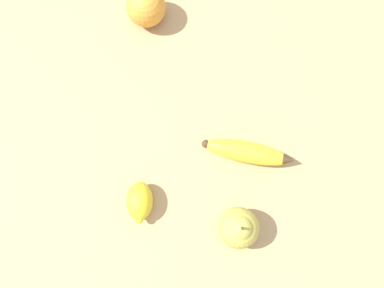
# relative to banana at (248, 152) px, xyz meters

# --- Properties ---
(ground_plane) EXTENTS (3.00, 3.00, 0.00)m
(ground_plane) POSITION_rel_banana_xyz_m (-0.14, -0.11, -0.02)
(ground_plane) COLOR tan
(banana) EXTENTS (0.17, 0.14, 0.04)m
(banana) POSITION_rel_banana_xyz_m (0.00, 0.00, 0.00)
(banana) COLOR yellow
(banana) RESTS_ON ground_plane
(orange) EXTENTS (0.09, 0.09, 0.09)m
(orange) POSITION_rel_banana_xyz_m (-0.38, 0.04, 0.02)
(orange) COLOR orange
(orange) RESTS_ON ground_plane
(pear) EXTENTS (0.08, 0.08, 0.10)m
(pear) POSITION_rel_banana_xyz_m (0.10, -0.12, 0.02)
(pear) COLOR #B7AD47
(pear) RESTS_ON ground_plane
(lemon) EXTENTS (0.09, 0.09, 0.05)m
(lemon) POSITION_rel_banana_xyz_m (-0.06, -0.23, 0.00)
(lemon) COLOR yellow
(lemon) RESTS_ON ground_plane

